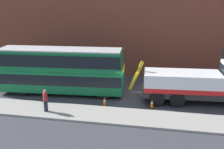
# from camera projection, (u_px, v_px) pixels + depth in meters

# --- Properties ---
(ground_plane) EXTENTS (120.00, 120.00, 0.00)m
(ground_plane) POSITION_uv_depth(u_px,v_px,m) (132.00, 97.00, 23.91)
(ground_plane) COLOR #38383D
(near_kerb) EXTENTS (60.00, 2.80, 0.15)m
(near_kerb) POSITION_uv_depth(u_px,v_px,m) (125.00, 117.00, 19.94)
(near_kerb) COLOR gray
(near_kerb) RESTS_ON ground_plane
(recovery_tow_truck) EXTENTS (10.22, 3.31, 3.67)m
(recovery_tow_truck) POSITION_uv_depth(u_px,v_px,m) (204.00, 82.00, 22.15)
(recovery_tow_truck) COLOR #2D2D2D
(recovery_tow_truck) RESTS_ON ground_plane
(double_decker_bus) EXTENTS (11.17, 3.38, 4.06)m
(double_decker_bus) POSITION_uv_depth(u_px,v_px,m) (61.00, 69.00, 24.19)
(double_decker_bus) COLOR #146B38
(double_decker_bus) RESTS_ON ground_plane
(pedestrian_onlooker) EXTENTS (0.44, 0.48, 1.71)m
(pedestrian_onlooker) POSITION_uv_depth(u_px,v_px,m) (45.00, 101.00, 20.45)
(pedestrian_onlooker) COLOR #232333
(pedestrian_onlooker) RESTS_ON near_kerb
(traffic_cone_near_bus) EXTENTS (0.36, 0.36, 0.72)m
(traffic_cone_near_bus) POSITION_uv_depth(u_px,v_px,m) (104.00, 101.00, 22.01)
(traffic_cone_near_bus) COLOR orange
(traffic_cone_near_bus) RESTS_ON ground_plane
(traffic_cone_midway) EXTENTS (0.36, 0.36, 0.72)m
(traffic_cone_midway) POSITION_uv_depth(u_px,v_px,m) (152.00, 104.00, 21.58)
(traffic_cone_midway) COLOR orange
(traffic_cone_midway) RESTS_ON ground_plane
(street_lamp) EXTENTS (0.36, 0.36, 5.83)m
(street_lamp) POSITION_uv_depth(u_px,v_px,m) (224.00, 51.00, 25.77)
(street_lamp) COLOR #38383D
(street_lamp) RESTS_ON ground_plane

